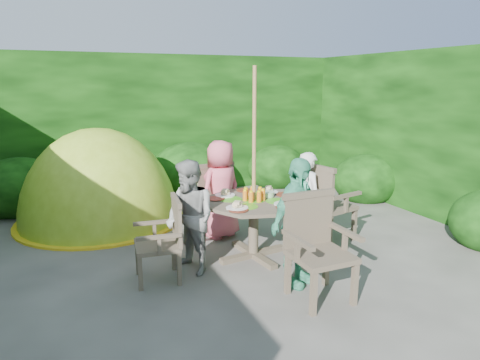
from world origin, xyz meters
name	(u,v)px	position (x,y,z in m)	size (l,w,h in m)	color
ground	(227,272)	(0.00, 0.00, 0.00)	(60.00, 60.00, 0.00)	#4D4945
hedge_enclosure	(189,143)	(0.00, 1.33, 1.25)	(9.00, 9.00, 2.50)	black
patio_table	(254,209)	(0.44, 0.26, 0.59)	(1.34, 1.34, 0.83)	#463B2D
parasol_pole	(254,166)	(0.44, 0.26, 1.10)	(0.04, 0.04, 2.20)	olive
garden_chair_right	(325,202)	(1.52, 0.40, 0.52)	(0.63, 0.68, 0.98)	#463B2D
garden_chair_left	(164,239)	(-0.66, 0.10, 0.45)	(0.50, 0.55, 0.84)	#463B2D
garden_chair_back	(211,195)	(0.29, 1.35, 0.50)	(0.61, 0.55, 0.94)	#463B2D
garden_chair_front	(316,245)	(0.59, -0.82, 0.52)	(0.59, 0.52, 0.97)	#463B2D
child_right	(308,199)	(1.23, 0.37, 0.60)	(0.43, 0.29, 1.19)	silver
child_left	(190,218)	(-0.36, 0.16, 0.62)	(0.60, 0.47, 1.23)	gray
child_back	(221,189)	(0.34, 1.06, 0.65)	(0.63, 0.41, 1.30)	#E86076
child_front	(297,223)	(0.54, -0.53, 0.66)	(0.77, 0.32, 1.31)	#4EB78F
dome_tent	(102,220)	(-1.08, 2.38, 0.00)	(2.45, 2.45, 2.77)	#92B422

